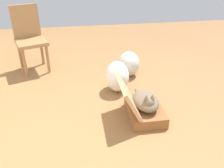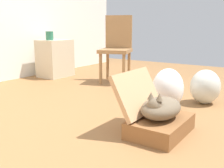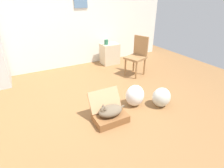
% 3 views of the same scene
% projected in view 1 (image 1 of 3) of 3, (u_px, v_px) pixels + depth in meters
% --- Properties ---
extents(ground_plane, '(7.68, 7.68, 0.00)m').
position_uv_depth(ground_plane, '(94.00, 121.00, 2.63)').
color(ground_plane, olive).
rests_on(ground_plane, ground).
extents(suitcase_base, '(0.54, 0.37, 0.13)m').
position_uv_depth(suitcase_base, '(145.00, 111.00, 2.69)').
color(suitcase_base, brown).
rests_on(suitcase_base, ground).
extents(suitcase_lid, '(0.54, 0.20, 0.34)m').
position_uv_depth(suitcase_lid, '(128.00, 95.00, 2.55)').
color(suitcase_lid, tan).
rests_on(suitcase_lid, suitcase_base).
extents(cat, '(0.48, 0.27, 0.22)m').
position_uv_depth(cat, '(146.00, 101.00, 2.61)').
color(cat, brown).
rests_on(cat, suitcase_base).
extents(plastic_bag_white, '(0.35, 0.30, 0.41)m').
position_uv_depth(plastic_bag_white, '(117.00, 76.00, 3.13)').
color(plastic_bag_white, white).
rests_on(plastic_bag_white, ground).
extents(plastic_bag_clear, '(0.35, 0.31, 0.36)m').
position_uv_depth(plastic_bag_clear, '(129.00, 64.00, 3.53)').
color(plastic_bag_clear, silver).
rests_on(plastic_bag_clear, ground).
extents(chair, '(0.56, 0.54, 0.97)m').
position_uv_depth(chair, '(30.00, 37.00, 3.57)').
color(chair, olive).
rests_on(chair, ground).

